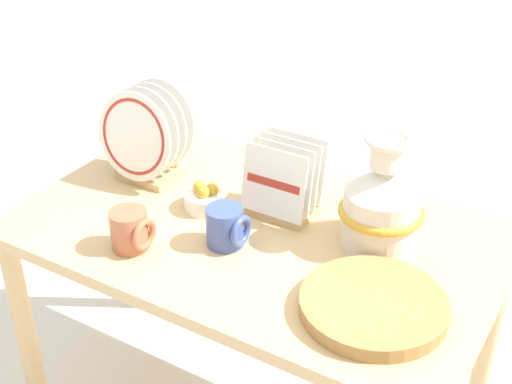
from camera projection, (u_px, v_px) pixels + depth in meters
The scene contains 8 objects.
display_table at pixel (256, 257), 1.91m from camera, with size 1.26×0.77×0.74m.
ceramic_vase at pixel (382, 203), 1.75m from camera, with size 0.21×0.21×0.30m.
dish_rack_round_plates at pixel (145, 139), 2.03m from camera, with size 0.26×0.16×0.28m.
dish_rack_square_plates at pixel (284, 186), 1.90m from camera, with size 0.18×0.15×0.21m.
wicker_charger_stack at pixel (373, 306), 1.57m from camera, with size 0.33×0.33×0.04m.
mug_terracotta_glaze at pixel (131, 230), 1.76m from camera, with size 0.10×0.09×0.10m.
mug_cobalt_glaze at pixel (227, 227), 1.77m from camera, with size 0.10×0.09×0.10m.
fruit_bowl at pixel (206, 198), 1.94m from camera, with size 0.12×0.12×0.08m.
Camera 1 is at (0.80, -1.34, 1.77)m, focal length 50.00 mm.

